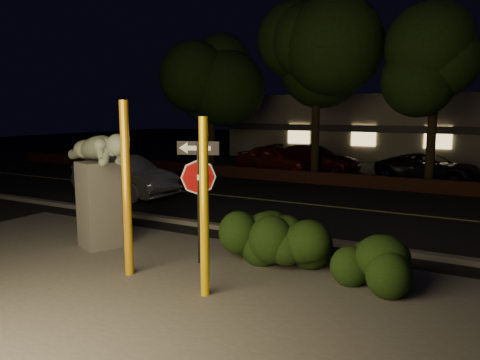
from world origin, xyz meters
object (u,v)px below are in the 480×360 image
object	(u,v)px
silver_sedan	(124,176)
parked_car_darkred	(314,159)
yellow_pole_left	(127,190)
signpost	(198,178)
parked_car_dark	(430,168)
parked_car_red	(275,159)
sculpture	(99,177)
yellow_pole_right	(204,209)

from	to	relation	value
silver_sedan	parked_car_darkred	bearing A→B (deg)	-13.36
yellow_pole_left	signpost	bearing A→B (deg)	55.94
parked_car_darkred	signpost	bearing A→B (deg)	-170.13
yellow_pole_left	parked_car_dark	world-z (taller)	yellow_pole_left
parked_car_red	silver_sedan	bearing A→B (deg)	173.49
yellow_pole_left	sculpture	distance (m)	2.05
yellow_pole_right	silver_sedan	distance (m)	9.86
sculpture	silver_sedan	world-z (taller)	sculpture
parked_car_red	yellow_pole_right	bearing A→B (deg)	-152.36
signpost	parked_car_dark	bearing A→B (deg)	59.59
yellow_pole_left	yellow_pole_right	bearing A→B (deg)	-4.75
yellow_pole_right	signpost	world-z (taller)	yellow_pole_right
signpost	parked_car_dark	size ratio (longest dim) A/B	0.56
parked_car_red	parked_car_dark	world-z (taller)	parked_car_red
sculpture	parked_car_dark	distance (m)	14.75
sculpture	signpost	bearing A→B (deg)	23.95
parked_car_dark	yellow_pole_left	bearing A→B (deg)	177.27
yellow_pole_right	sculpture	size ratio (longest dim) A/B	1.14
yellow_pole_right	parked_car_dark	size ratio (longest dim) A/B	0.67
yellow_pole_left	silver_sedan	xyz separation A→B (m)	(-5.76, 6.14, -0.91)
sculpture	parked_car_dark	bearing A→B (deg)	90.33
silver_sedan	parked_car_red	xyz separation A→B (m)	(2.08, 8.46, -0.04)
sculpture	parked_car_dark	world-z (taller)	sculpture
signpost	parked_car_dark	distance (m)	13.94
sculpture	parked_car_dark	xyz separation A→B (m)	(5.19, 13.77, -0.99)
silver_sedan	parked_car_darkred	size ratio (longest dim) A/B	0.94
signpost	sculpture	distance (m)	2.56
parked_car_red	parked_car_darkred	xyz separation A→B (m)	(1.65, 1.01, -0.00)
silver_sedan	parked_car_red	distance (m)	8.71
signpost	silver_sedan	distance (m)	8.29
signpost	parked_car_red	xyz separation A→B (m)	(-4.48, 13.44, -1.08)
signpost	parked_car_red	distance (m)	14.21
yellow_pole_right	parked_car_dark	distance (m)	15.07
yellow_pole_right	parked_car_dark	bearing A→B (deg)	83.75
yellow_pole_left	yellow_pole_right	xyz separation A→B (m)	(1.79, -0.15, -0.14)
yellow_pole_left	silver_sedan	distance (m)	8.47
parked_car_dark	silver_sedan	bearing A→B (deg)	143.62
signpost	silver_sedan	world-z (taller)	signpost
parked_car_red	parked_car_dark	xyz separation A→B (m)	(7.12, 0.20, -0.06)
yellow_pole_left	parked_car_dark	size ratio (longest dim) A/B	0.74
parked_car_darkred	parked_car_dark	bearing A→B (deg)	-99.58
yellow_pole_right	parked_car_red	world-z (taller)	yellow_pole_right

